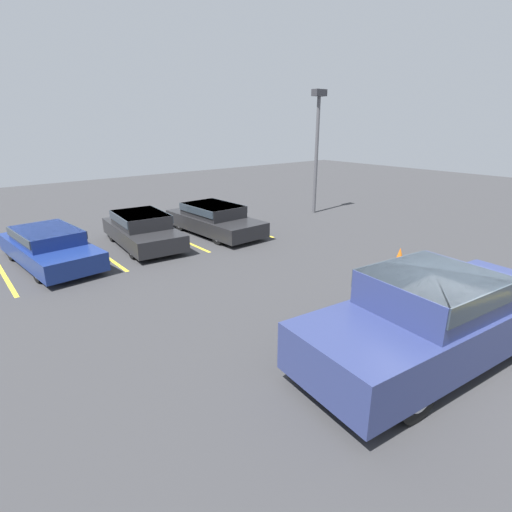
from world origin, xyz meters
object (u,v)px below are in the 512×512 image
at_px(parked_sedan_b, 142,228).
at_px(light_post, 317,136).
at_px(pickup_truck, 438,315).
at_px(parked_sedan_a, 49,245).
at_px(parked_sedan_c, 214,218).
at_px(traffic_cone, 399,257).

height_order(parked_sedan_b, light_post, light_post).
distance_m(pickup_truck, parked_sedan_a, 11.41).
xyz_separation_m(parked_sedan_a, parked_sedan_c, (6.16, -0.19, 0.01)).
bearing_deg(pickup_truck, parked_sedan_a, 119.16).
bearing_deg(pickup_truck, light_post, 59.57).
distance_m(pickup_truck, parked_sedan_c, 10.48).
bearing_deg(traffic_cone, parked_sedan_b, 126.75).
height_order(pickup_truck, traffic_cone, pickup_truck).
height_order(parked_sedan_a, traffic_cone, parked_sedan_a).
relative_size(parked_sedan_c, traffic_cone, 7.98).
distance_m(pickup_truck, parked_sedan_b, 10.66).
distance_m(parked_sedan_b, traffic_cone, 9.05).
distance_m(parked_sedan_c, light_post, 6.81).
bearing_deg(pickup_truck, traffic_cone, 45.14).
bearing_deg(parked_sedan_c, parked_sedan_b, -96.90).
height_order(light_post, traffic_cone, light_post).
bearing_deg(parked_sedan_b, light_post, 94.25).
relative_size(parked_sedan_a, parked_sedan_c, 1.01).
bearing_deg(parked_sedan_c, traffic_cone, 16.96).
bearing_deg(traffic_cone, parked_sedan_c, 109.06).
distance_m(parked_sedan_a, traffic_cone, 11.19).
bearing_deg(parked_sedan_b, pickup_truck, 11.84).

